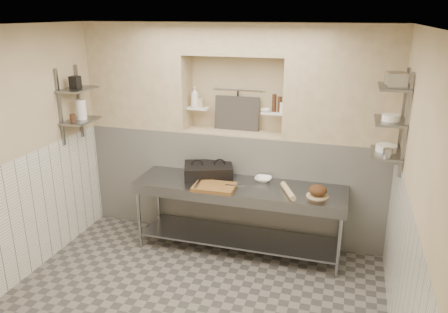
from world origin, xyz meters
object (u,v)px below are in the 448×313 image
at_px(cutting_board, 214,187).
at_px(rolling_pin, 288,191).
at_px(jug_left, 81,109).
at_px(panini_press, 208,171).
at_px(bowl_alcove, 265,110).
at_px(mixing_bowl, 263,179).
at_px(bread_loaf, 318,190).
at_px(prep_table, 239,204).
at_px(bottle_soap, 195,97).

relative_size(cutting_board, rolling_pin, 1.11).
bearing_deg(rolling_pin, jug_left, -179.81).
xyz_separation_m(panini_press, cutting_board, (0.20, -0.36, -0.06)).
relative_size(rolling_pin, bowl_alcove, 3.68).
height_order(mixing_bowl, bread_loaf, bread_loaf).
bearing_deg(prep_table, mixing_bowl, 40.28).
xyz_separation_m(panini_press, jug_left, (-1.60, -0.27, 0.76)).
height_order(cutting_board, jug_left, jug_left).
bearing_deg(panini_press, cutting_board, -81.97).
relative_size(mixing_bowl, bottle_soap, 0.76).
distance_m(prep_table, mixing_bowl, 0.44).
relative_size(bread_loaf, jug_left, 0.84).
xyz_separation_m(prep_table, jug_left, (-2.05, -0.10, 1.10)).
xyz_separation_m(cutting_board, bowl_alcove, (0.45, 0.74, 0.81)).
distance_m(cutting_board, jug_left, 1.98).
relative_size(mixing_bowl, jug_left, 0.83).
height_order(bread_loaf, jug_left, jug_left).
bearing_deg(prep_table, bread_loaf, -4.50).
relative_size(panini_press, cutting_board, 1.45).
relative_size(panini_press, bottle_soap, 2.62).
distance_m(panini_press, bowl_alcove, 1.06).
bearing_deg(mixing_bowl, prep_table, -139.72).
bearing_deg(bowl_alcove, jug_left, -163.96).
height_order(bowl_alcove, jug_left, jug_left).
xyz_separation_m(prep_table, mixing_bowl, (0.26, 0.22, 0.28)).
distance_m(cutting_board, rolling_pin, 0.87).
distance_m(mixing_bowl, bottle_soap, 1.40).
relative_size(mixing_bowl, bowl_alcove, 1.72).
distance_m(mixing_bowl, bread_loaf, 0.76).
bearing_deg(panini_press, bowl_alcove, 9.87).
bearing_deg(cutting_board, panini_press, 118.32).
xyz_separation_m(bread_loaf, jug_left, (-3.00, -0.03, 0.76)).
height_order(mixing_bowl, jug_left, jug_left).
height_order(bread_loaf, bottle_soap, bottle_soap).
xyz_separation_m(bread_loaf, bowl_alcove, (-0.76, 0.62, 0.75)).
bearing_deg(bowl_alcove, prep_table, -109.79).
height_order(panini_press, rolling_pin, panini_press).
distance_m(panini_press, rolling_pin, 1.10).
xyz_separation_m(mixing_bowl, bowl_alcove, (-0.06, 0.33, 0.81)).
bearing_deg(bread_loaf, bottle_soap, 160.08).
height_order(prep_table, rolling_pin, rolling_pin).
bearing_deg(jug_left, bread_loaf, 0.49).
distance_m(cutting_board, bread_loaf, 1.21).
relative_size(prep_table, rolling_pin, 5.83).
relative_size(bread_loaf, bowl_alcove, 1.73).
bearing_deg(rolling_pin, mixing_bowl, 139.14).
bearing_deg(bread_loaf, mixing_bowl, 157.11).
distance_m(prep_table, cutting_board, 0.42).
distance_m(prep_table, panini_press, 0.59).
distance_m(panini_press, jug_left, 1.79).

